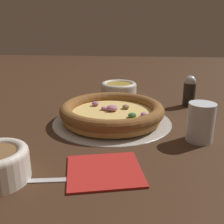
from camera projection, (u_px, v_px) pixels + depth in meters
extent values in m
plane|color=#3D2616|center=(112.00, 122.00, 0.71)|extent=(3.00, 3.00, 0.00)
cylinder|color=#B7B2A8|center=(112.00, 121.00, 0.71)|extent=(0.31, 0.31, 0.00)
torus|color=#B7B2A8|center=(112.00, 120.00, 0.71)|extent=(0.32, 0.32, 0.01)
cylinder|color=tan|center=(112.00, 116.00, 0.71)|extent=(0.26, 0.26, 0.02)
torus|color=brown|center=(112.00, 110.00, 0.70)|extent=(0.28, 0.28, 0.03)
cylinder|color=#A32D19|center=(112.00, 112.00, 0.70)|extent=(0.23, 0.23, 0.00)
cylinder|color=#EAC670|center=(112.00, 112.00, 0.70)|extent=(0.22, 0.22, 0.00)
ellipsoid|color=#8E7051|center=(126.00, 107.00, 0.72)|extent=(0.03, 0.03, 0.01)
ellipsoid|color=#33602D|center=(132.00, 115.00, 0.66)|extent=(0.02, 0.02, 0.01)
ellipsoid|color=#B26B93|center=(95.00, 104.00, 0.75)|extent=(0.03, 0.03, 0.01)
ellipsoid|color=#B26B93|center=(144.00, 114.00, 0.67)|extent=(0.03, 0.03, 0.01)
ellipsoid|color=#B26B93|center=(112.00, 108.00, 0.71)|extent=(0.04, 0.04, 0.02)
ellipsoid|color=#B26B93|center=(104.00, 108.00, 0.71)|extent=(0.02, 0.02, 0.01)
cylinder|color=silver|center=(118.00, 90.00, 0.96)|extent=(0.13, 0.13, 0.04)
torus|color=silver|center=(119.00, 85.00, 0.96)|extent=(0.13, 0.13, 0.02)
cylinder|color=olive|center=(119.00, 84.00, 0.96)|extent=(0.09, 0.09, 0.00)
cylinder|color=silver|center=(201.00, 122.00, 0.58)|extent=(0.06, 0.06, 0.09)
cube|color=#B2231E|center=(105.00, 170.00, 0.47)|extent=(0.16, 0.15, 0.01)
cube|color=#B7B7BC|center=(65.00, 179.00, 0.45)|extent=(0.13, 0.03, 0.00)
cube|color=#B7B7BC|center=(117.00, 177.00, 0.45)|extent=(0.05, 0.03, 0.00)
cylinder|color=black|center=(189.00, 95.00, 0.84)|extent=(0.04, 0.04, 0.07)
sphere|color=#B2B2B7|center=(190.00, 81.00, 0.82)|extent=(0.03, 0.03, 0.03)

